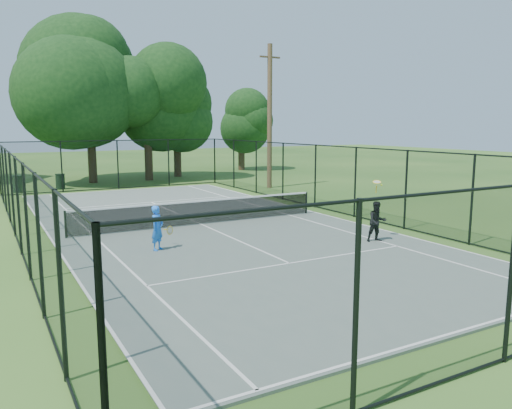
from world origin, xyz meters
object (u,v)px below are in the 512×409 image
trash_bin_right (60,181)px  utility_pole (270,116)px  trash_bin_left (17,184)px  player_black (377,221)px  player_blue (158,228)px  tennis_net (201,211)px

trash_bin_right → utility_pole: utility_pole is taller
trash_bin_left → utility_pole: 15.43m
trash_bin_right → player_black: player_black is taller
trash_bin_right → utility_pole: (11.60, -5.61, 3.96)m
trash_bin_right → trash_bin_left: bearing=-169.2°
player_blue → player_black: 7.18m
trash_bin_left → player_blue: player_blue is taller
trash_bin_left → trash_bin_right: (2.41, 0.46, -0.03)m
trash_bin_left → player_blue: (2.82, -17.26, 0.25)m
utility_pole → player_blue: size_ratio=6.26×
tennis_net → trash_bin_right: (-3.17, 14.61, -0.10)m
tennis_net → trash_bin_right: 14.95m
trash_bin_right → tennis_net: bearing=-77.8°
trash_bin_right → player_blue: (0.42, -17.72, 0.28)m
trash_bin_left → player_blue: size_ratio=0.72×
tennis_net → player_blue: size_ratio=7.22×
tennis_net → player_blue: (-2.75, -3.11, 0.18)m
player_blue → utility_pole: bearing=47.3°
tennis_net → utility_pole: bearing=46.9°
tennis_net → utility_pole: size_ratio=1.15×
trash_bin_left → player_black: size_ratio=0.50×
trash_bin_left → trash_bin_right: 2.45m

